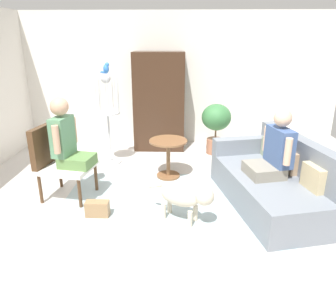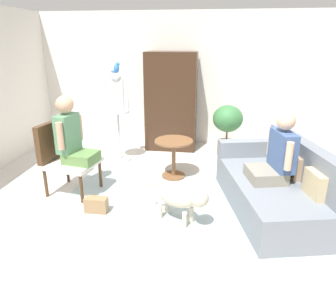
{
  "view_description": "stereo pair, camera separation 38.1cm",
  "coord_description": "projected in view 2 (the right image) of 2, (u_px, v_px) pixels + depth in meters",
  "views": [
    {
      "loc": [
        0.08,
        -3.47,
        2.02
      ],
      "look_at": [
        -0.03,
        0.14,
        0.8
      ],
      "focal_mm": 33.19,
      "sensor_mm": 36.0,
      "label": 1
    },
    {
      "loc": [
        0.46,
        -3.44,
        2.02
      ],
      "look_at": [
        -0.03,
        0.14,
        0.8
      ],
      "focal_mm": 33.19,
      "sensor_mm": 36.0,
      "label": 2
    }
  ],
  "objects": [
    {
      "name": "round_end_table",
      "position": [
        174.0,
        153.0,
        4.68
      ],
      "size": [
        0.57,
        0.57,
        0.59
      ],
      "color": "brown",
      "rests_on": "ground"
    },
    {
      "name": "couch",
      "position": [
        276.0,
        186.0,
        3.83
      ],
      "size": [
        1.32,
        1.96,
        0.85
      ],
      "color": "slate",
      "rests_on": "ground"
    },
    {
      "name": "back_wall",
      "position": [
        187.0,
        80.0,
        6.06
      ],
      "size": [
        6.37,
        0.12,
        2.52
      ],
      "primitive_type": "cube",
      "color": "silver",
      "rests_on": "ground"
    },
    {
      "name": "dog",
      "position": [
        181.0,
        197.0,
        3.51
      ],
      "size": [
        0.75,
        0.47,
        0.52
      ],
      "color": "beige",
      "rests_on": "ground"
    },
    {
      "name": "ground_plane",
      "position": [
        169.0,
        207.0,
        3.94
      ],
      "size": [
        6.93,
        6.93,
        0.0
      ],
      "primitive_type": "plane",
      "color": "beige"
    },
    {
      "name": "handbag",
      "position": [
        96.0,
        205.0,
        3.79
      ],
      "size": [
        0.28,
        0.13,
        0.19
      ],
      "primitive_type": "cube",
      "color": "#99724C",
      "rests_on": "ground"
    },
    {
      "name": "person_on_couch",
      "position": [
        277.0,
        155.0,
        3.65
      ],
      "size": [
        0.55,
        0.57,
        0.83
      ],
      "color": "gray"
    },
    {
      "name": "potted_plant",
      "position": [
        227.0,
        124.0,
        5.51
      ],
      "size": [
        0.53,
        0.53,
        0.92
      ],
      "color": "#996047",
      "rests_on": "ground"
    },
    {
      "name": "bird_cage_stand",
      "position": [
        118.0,
        118.0,
        5.21
      ],
      "size": [
        0.39,
        0.39,
        1.5
      ],
      "color": "silver",
      "rests_on": "ground"
    },
    {
      "name": "parrot",
      "position": [
        117.0,
        68.0,
        4.94
      ],
      "size": [
        0.17,
        0.1,
        0.17
      ],
      "color": "blue",
      "rests_on": "bird_cage_stand"
    },
    {
      "name": "area_rug",
      "position": [
        168.0,
        203.0,
        4.01
      ],
      "size": [
        2.74,
        1.84,
        0.01
      ],
      "primitive_type": "cube",
      "color": "#9EB2B7",
      "rests_on": "ground"
    },
    {
      "name": "armchair",
      "position": [
        63.0,
        153.0,
        4.2
      ],
      "size": [
        0.74,
        0.68,
        0.98
      ],
      "color": "#4C331E",
      "rests_on": "ground"
    },
    {
      "name": "person_on_armchair",
      "position": [
        71.0,
        135.0,
        4.06
      ],
      "size": [
        0.52,
        0.5,
        0.89
      ],
      "color": "#587E44"
    },
    {
      "name": "armoire_cabinet",
      "position": [
        171.0,
        101.0,
        5.82
      ],
      "size": [
        0.93,
        0.56,
        1.81
      ],
      "primitive_type": "cube",
      "color": "#382316",
      "rests_on": "ground"
    }
  ]
}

